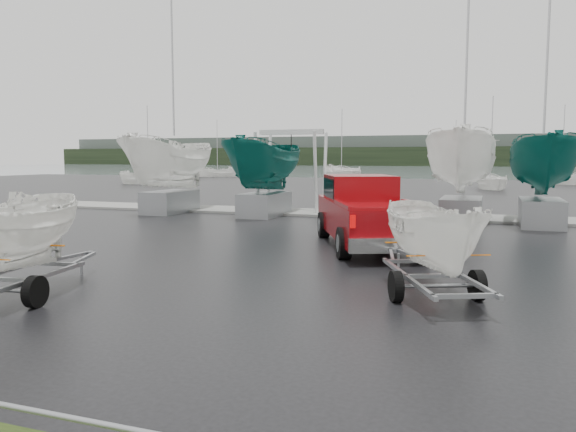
{
  "coord_description": "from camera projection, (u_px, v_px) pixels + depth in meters",
  "views": [
    {
      "loc": [
        8.71,
        -13.26,
        2.77
      ],
      "look_at": [
        3.64,
        0.8,
        1.2
      ],
      "focal_mm": 35.0,
      "sensor_mm": 36.0,
      "label": 1
    }
  ],
  "objects": [
    {
      "name": "dock",
      "position": [
        302.0,
        212.0,
        27.79
      ],
      "size": [
        30.0,
        3.0,
        0.12
      ],
      "primitive_type": "cube",
      "color": "gray",
      "rests_on": "ground"
    },
    {
      "name": "trailer_hitched",
      "position": [
        436.0,
        179.0,
        10.8
      ],
      "size": [
        2.52,
        3.77,
        4.3
      ],
      "rotation": [
        0.0,
        0.0,
        0.41
      ],
      "color": "#919499",
      "rests_on": "ground"
    },
    {
      "name": "moored_boat_0",
      "position": [
        149.0,
        184.0,
        57.76
      ],
      "size": [
        2.9,
        2.85,
        11.17
      ],
      "rotation": [
        0.0,
        0.0,
        1.79
      ],
      "color": "white",
      "rests_on": "ground"
    },
    {
      "name": "ground_plane",
      "position": [
        156.0,
        257.0,
        15.64
      ],
      "size": [
        120.0,
        120.0,
        0.0
      ],
      "primitive_type": "plane",
      "color": "black",
      "rests_on": "ground"
    },
    {
      "name": "moored_boat_1",
      "position": [
        341.0,
        182.0,
        61.65
      ],
      "size": [
        4.14,
        4.17,
        11.96
      ],
      "rotation": [
        0.0,
        0.0,
        3.7
      ],
      "color": "white",
      "rests_on": "ground"
    },
    {
      "name": "keelboat_2",
      "position": [
        464.0,
        117.0,
        22.9
      ],
      "size": [
        2.76,
        3.2,
        10.94
      ],
      "color": "#919499",
      "rests_on": "ground"
    },
    {
      "name": "moored_boat_3",
      "position": [
        561.0,
        185.0,
        56.77
      ],
      "size": [
        2.67,
        2.63,
        10.94
      ],
      "rotation": [
        0.0,
        0.0,
        1.37
      ],
      "color": "white",
      "rests_on": "ground"
    },
    {
      "name": "lake",
      "position": [
        443.0,
        171.0,
        109.2
      ],
      "size": [
        300.0,
        300.0,
        0.0
      ],
      "primitive_type": "plane",
      "color": "gray",
      "rests_on": "ground"
    },
    {
      "name": "treeline",
      "position": [
        461.0,
        156.0,
        174.38
      ],
      "size": [
        300.0,
        8.0,
        6.0
      ],
      "primitive_type": "cube",
      "color": "black",
      "rests_on": "ground"
    },
    {
      "name": "moored_boat_2",
      "position": [
        490.0,
        189.0,
        48.81
      ],
      "size": [
        2.6,
        2.64,
        10.83
      ],
      "rotation": [
        0.0,
        0.0,
        3.39
      ],
      "color": "white",
      "rests_on": "ground"
    },
    {
      "name": "boat_hoist",
      "position": [
        291.0,
        159.0,
        27.72
      ],
      "size": [
        3.3,
        2.18,
        4.12
      ],
      "color": "silver",
      "rests_on": "ground"
    },
    {
      "name": "keelboat_1",
      "position": [
        264.0,
        130.0,
        26.12
      ],
      "size": [
        2.53,
        3.2,
        7.82
      ],
      "color": "#919499",
      "rests_on": "ground"
    },
    {
      "name": "moored_boat_4",
      "position": [
        218.0,
        177.0,
        79.44
      ],
      "size": [
        3.28,
        3.26,
        11.14
      ],
      "rotation": [
        0.0,
        0.0,
        5.23
      ],
      "color": "white",
      "rests_on": "ground"
    },
    {
      "name": "keelboat_3",
      "position": [
        545.0,
        125.0,
        22.18
      ],
      "size": [
        2.54,
        3.2,
        10.72
      ],
      "color": "#919499",
      "rests_on": "ground"
    },
    {
      "name": "pickup_truck",
      "position": [
        364.0,
        209.0,
        17.69
      ],
      "size": [
        4.66,
        6.9,
        2.18
      ],
      "rotation": [
        0.0,
        0.0,
        0.41
      ],
      "color": "maroon",
      "rests_on": "ground"
    },
    {
      "name": "moored_boat_5",
      "position": [
        454.0,
        177.0,
        80.15
      ],
      "size": [
        3.97,
        3.96,
        11.69
      ],
      "rotation": [
        0.0,
        0.0,
        2.29
      ],
      "color": "white",
      "rests_on": "ground"
    },
    {
      "name": "far_hill",
      "position": [
        463.0,
        150.0,
        181.66
      ],
      "size": [
        300.0,
        6.0,
        10.0
      ],
      "primitive_type": "cube",
      "color": "#4C5651",
      "rests_on": "ground"
    },
    {
      "name": "keelboat_0",
      "position": [
        168.0,
        127.0,
        27.61
      ],
      "size": [
        2.67,
        3.2,
        10.85
      ],
      "color": "#919499",
      "rests_on": "ground"
    }
  ]
}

